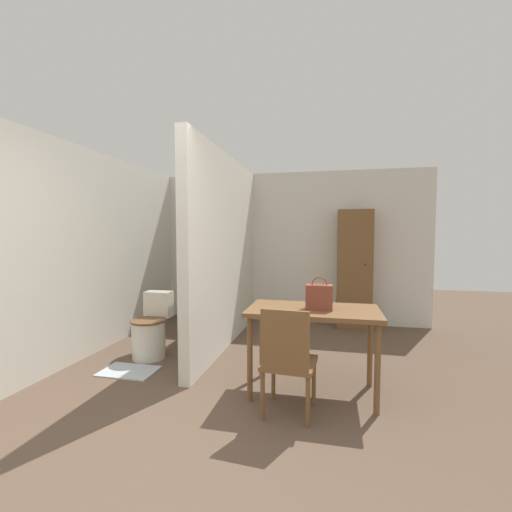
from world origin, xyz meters
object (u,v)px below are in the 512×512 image
object	(u,v)px
dining_table	(313,319)
wooden_chair	(288,359)
handbag	(319,297)
toilet	(151,331)
wooden_cabinet	(354,269)

from	to	relation	value
dining_table	wooden_chair	distance (m)	0.54
dining_table	handbag	distance (m)	0.22
toilet	wooden_cabinet	size ratio (longest dim) A/B	0.41
dining_table	wooden_chair	xyz separation A→B (m)	(-0.18, -0.47, -0.22)
wooden_chair	handbag	bearing A→B (deg)	66.92
toilet	handbag	xyz separation A→B (m)	(2.01, -0.58, 0.60)
wooden_cabinet	toilet	bearing A→B (deg)	-143.03
dining_table	handbag	size ratio (longest dim) A/B	4.02
dining_table	wooden_cabinet	size ratio (longest dim) A/B	0.64
wooden_cabinet	dining_table	bearing A→B (deg)	-102.10
wooden_chair	handbag	distance (m)	0.66
wooden_chair	toilet	distance (m)	2.06
toilet	handbag	size ratio (longest dim) A/B	2.56
handbag	wooden_cabinet	size ratio (longest dim) A/B	0.16
toilet	wooden_cabinet	xyz separation A→B (m)	(2.47, 1.86, 0.62)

